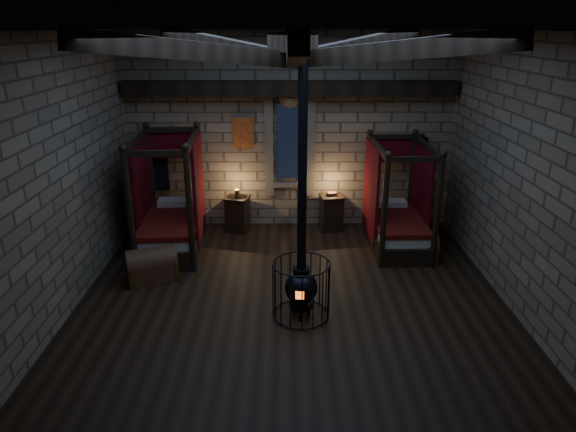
{
  "coord_description": "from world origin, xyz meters",
  "views": [
    {
      "loc": [
        -0.12,
        -7.46,
        4.28
      ],
      "look_at": [
        -0.06,
        0.6,
        1.27
      ],
      "focal_mm": 32.0,
      "sensor_mm": 36.0,
      "label": 1
    }
  ],
  "objects_px": {
    "bed_left": "(172,221)",
    "bed_right": "(396,221)",
    "trunk_left": "(152,266)",
    "stove": "(301,283)",
    "trunk_right": "(417,248)"
  },
  "relations": [
    {
      "from": "trunk_right",
      "to": "stove",
      "type": "xyz_separation_m",
      "value": [
        -2.29,
        -2.02,
        0.34
      ]
    },
    {
      "from": "trunk_right",
      "to": "trunk_left",
      "type": "bearing_deg",
      "value": -165.66
    },
    {
      "from": "bed_right",
      "to": "stove",
      "type": "bearing_deg",
      "value": -126.75
    },
    {
      "from": "stove",
      "to": "bed_left",
      "type": "bearing_deg",
      "value": 140.02
    },
    {
      "from": "trunk_right",
      "to": "stove",
      "type": "bearing_deg",
      "value": -133.42
    },
    {
      "from": "bed_left",
      "to": "bed_right",
      "type": "bearing_deg",
      "value": -2.21
    },
    {
      "from": "bed_right",
      "to": "trunk_left",
      "type": "height_order",
      "value": "bed_right"
    },
    {
      "from": "trunk_left",
      "to": "stove",
      "type": "height_order",
      "value": "stove"
    },
    {
      "from": "bed_left",
      "to": "trunk_right",
      "type": "relative_size",
      "value": 2.89
    },
    {
      "from": "trunk_left",
      "to": "trunk_right",
      "type": "xyz_separation_m",
      "value": [
        4.9,
        0.78,
        -0.03
      ]
    },
    {
      "from": "bed_right",
      "to": "trunk_right",
      "type": "distance_m",
      "value": 0.85
    },
    {
      "from": "bed_right",
      "to": "trunk_left",
      "type": "xyz_separation_m",
      "value": [
        -4.63,
        -1.55,
        -0.25
      ]
    },
    {
      "from": "trunk_left",
      "to": "bed_right",
      "type": "bearing_deg",
      "value": -3.32
    },
    {
      "from": "bed_right",
      "to": "trunk_left",
      "type": "distance_m",
      "value": 4.89
    },
    {
      "from": "bed_left",
      "to": "stove",
      "type": "bearing_deg",
      "value": -50.22
    }
  ]
}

